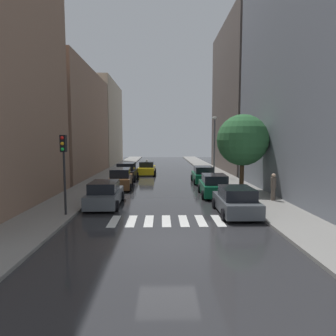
{
  "coord_description": "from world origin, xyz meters",
  "views": [
    {
      "loc": [
        -0.25,
        -11.46,
        4.18
      ],
      "look_at": [
        0.42,
        17.87,
        1.36
      ],
      "focal_mm": 31.07,
      "sensor_mm": 36.0,
      "label": 1
    }
  ],
  "objects": [
    {
      "name": "parked_car_left_third",
      "position": [
        -3.89,
        18.95,
        0.84
      ],
      "size": [
        2.2,
        4.38,
        1.82
      ],
      "rotation": [
        0.0,
        0.0,
        1.55
      ],
      "color": "black",
      "rests_on": "ground"
    },
    {
      "name": "parked_car_right_second",
      "position": [
        3.7,
        10.01,
        0.76
      ],
      "size": [
        2.23,
        4.31,
        1.63
      ],
      "rotation": [
        0.0,
        0.0,
        1.54
      ],
      "color": "#0C4C2D",
      "rests_on": "ground"
    },
    {
      "name": "parked_car_right_third",
      "position": [
        3.84,
        16.68,
        0.77
      ],
      "size": [
        2.16,
        4.33,
        1.63
      ],
      "rotation": [
        0.0,
        0.0,
        1.56
      ],
      "color": "#0C4C2D",
      "rests_on": "ground"
    },
    {
      "name": "building_right_near",
      "position": [
        11.0,
        10.35,
        10.23
      ],
      "size": [
        6.0,
        17.4,
        20.46
      ],
      "primitive_type": "cube",
      "color": "slate",
      "rests_on": "ground"
    },
    {
      "name": "street_tree_right",
      "position": [
        6.09,
        11.16,
        4.17
      ],
      "size": [
        4.0,
        4.0,
        6.03
      ],
      "color": "#513823",
      "rests_on": "sidewalk_right"
    },
    {
      "name": "building_right_mid",
      "position": [
        11.0,
        28.03,
        9.76
      ],
      "size": [
        6.0,
        16.26,
        19.52
      ],
      "primitive_type": "cube",
      "color": "#564C47",
      "rests_on": "ground"
    },
    {
      "name": "traffic_light_left_corner",
      "position": [
        -5.45,
        4.09,
        3.29
      ],
      "size": [
        0.3,
        0.42,
        4.3
      ],
      "color": "black",
      "rests_on": "sidewalk_left"
    },
    {
      "name": "pedestrian_foreground",
      "position": [
        7.24,
        7.58,
        1.11
      ],
      "size": [
        0.36,
        0.36,
        1.82
      ],
      "rotation": [
        0.0,
        0.0,
        0.91
      ],
      "color": "brown",
      "rests_on": "sidewalk_right"
    },
    {
      "name": "crosswalk_stripes",
      "position": [
        0.0,
        3.25,
        0.01
      ],
      "size": [
        5.85,
        2.2,
        0.01
      ],
      "color": "silver",
      "rests_on": "ground"
    },
    {
      "name": "taxi_midroad",
      "position": [
        -1.99,
        23.51,
        0.76
      ],
      "size": [
        2.14,
        4.35,
        1.81
      ],
      "rotation": [
        0.0,
        0.0,
        1.55
      ],
      "color": "yellow",
      "rests_on": "ground"
    },
    {
      "name": "parked_car_left_second",
      "position": [
        -3.77,
        13.56,
        0.82
      ],
      "size": [
        2.18,
        4.84,
        1.75
      ],
      "rotation": [
        0.0,
        0.0,
        1.62
      ],
      "color": "brown",
      "rests_on": "ground"
    },
    {
      "name": "building_left_mid",
      "position": [
        -11.0,
        22.67,
        6.08
      ],
      "size": [
        6.0,
        17.28,
        12.16
      ],
      "primitive_type": "cube",
      "color": "#8C6B56",
      "rests_on": "ground"
    },
    {
      "name": "lamp_post_right",
      "position": [
        5.55,
        20.22,
        3.95
      ],
      "size": [
        0.6,
        0.28,
        6.56
      ],
      "color": "#595B60",
      "rests_on": "sidewalk_right"
    },
    {
      "name": "parked_car_right_nearest",
      "position": [
        3.96,
        4.58,
        0.73
      ],
      "size": [
        2.18,
        4.33,
        1.55
      ],
      "rotation": [
        0.0,
        0.0,
        1.56
      ],
      "color": "#474C51",
      "rests_on": "ground"
    },
    {
      "name": "parked_car_left_nearest",
      "position": [
        -3.85,
        6.78,
        0.75
      ],
      "size": [
        2.15,
        4.5,
        1.59
      ],
      "rotation": [
        0.0,
        0.0,
        1.59
      ],
      "color": "#474C51",
      "rests_on": "ground"
    },
    {
      "name": "sidewalk_right",
      "position": [
        6.5,
        24.0,
        0.07
      ],
      "size": [
        3.0,
        72.0,
        0.15
      ],
      "primitive_type": "cube",
      "color": "gray",
      "rests_on": "ground"
    },
    {
      "name": "sidewalk_left",
      "position": [
        -6.5,
        24.0,
        0.07
      ],
      "size": [
        3.0,
        72.0,
        0.15
      ],
      "primitive_type": "cube",
      "color": "gray",
      "rests_on": "ground"
    },
    {
      "name": "building_left_far",
      "position": [
        -11.0,
        39.42,
        6.96
      ],
      "size": [
        6.0,
        15.06,
        13.91
      ],
      "primitive_type": "cube",
      "color": "#B2A38C",
      "rests_on": "ground"
    },
    {
      "name": "ground_plane",
      "position": [
        0.0,
        24.0,
        -0.02
      ],
      "size": [
        28.0,
        72.0,
        0.04
      ],
      "primitive_type": "cube",
      "color": "#29292C"
    }
  ]
}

